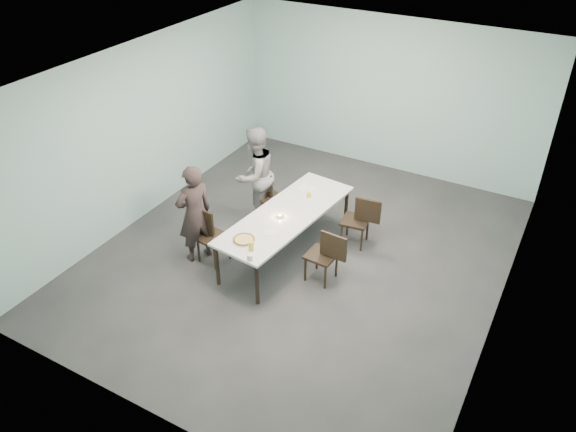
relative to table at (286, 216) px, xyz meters
The scene contains 16 objects.
ground 0.74m from the table, 14.55° to the left, with size 7.00×7.00×0.00m, color #333335.
room_shell 1.36m from the table, 14.55° to the left, with size 6.02×7.02×3.01m.
table is the anchor object (origin of this frame).
chair_near_left 1.22m from the table, 144.03° to the right, with size 0.63×0.47×0.87m.
chair_far_left 1.10m from the table, 136.63° to the left, with size 0.65×0.50×0.87m.
chair_near_right 0.92m from the table, 20.48° to the right, with size 0.62×0.45×0.87m.
chair_far_right 1.22m from the table, 40.74° to the left, with size 0.63×0.46×0.87m.
diner_near 1.40m from the table, 146.66° to the right, with size 0.59×0.39×1.62m, color black.
diner_far 1.20m from the table, 145.54° to the left, with size 0.82×0.64×1.69m, color gray.
pizza 0.94m from the table, 100.92° to the right, with size 0.34×0.34×0.04m.
side_plate 0.58m from the table, 86.19° to the right, with size 0.18×0.18×0.01m, color white.
beer_glass 1.08m from the table, 87.99° to the right, with size 0.08×0.08×0.15m, color gold.
water_tumbler 1.28m from the table, 83.78° to the right, with size 0.08×0.08×0.09m, color silver.
tealight 0.17m from the table, 102.53° to the right, with size 0.06×0.06×0.05m.
amber_tumbler 0.62m from the table, 82.92° to the left, with size 0.07×0.07×0.08m, color gold.
menu 0.84m from the table, 94.02° to the left, with size 0.30×0.22×0.01m, color silver.
Camera 1 is at (3.29, -6.39, 5.42)m, focal length 35.00 mm.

